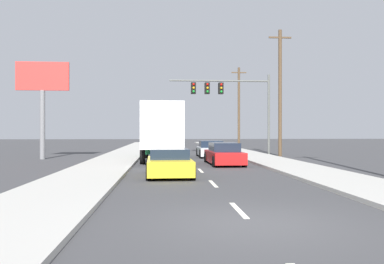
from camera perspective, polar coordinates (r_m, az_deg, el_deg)
The scene contains 12 objects.
ground_plane at distance 33.41m, azimuth -0.97°, elevation -3.29°, with size 140.00×140.00×0.00m, color #3D3D3F.
sidewalk_right at distance 29.21m, azimuth 9.62°, elevation -3.64°, with size 3.07×80.00×0.14m, color #B2AFA8.
sidewalk_left at distance 28.55m, azimuth -10.66°, elevation -3.72°, with size 3.07×80.00×0.14m, color #B2AFA8.
lane_markings at distance 29.86m, azimuth -0.58°, elevation -3.68°, with size 0.14×52.00×0.01m.
box_truck at distance 26.02m, azimuth -4.29°, elevation 0.42°, with size 2.70×8.49×3.67m.
car_yellow at distance 17.54m, azimuth -3.29°, elevation -4.52°, with size 2.08×4.22×1.20m.
car_silver at distance 30.50m, azimuth 2.71°, elevation -2.53°, with size 2.02×4.07×1.25m.
car_red at distance 23.58m, azimuth 4.62°, elevation -3.23°, with size 1.96×4.66×1.30m.
traffic_signal_mast at distance 34.03m, azimuth 4.59°, elevation 5.54°, with size 8.64×0.69×6.87m.
utility_pole_mid at distance 32.20m, azimuth 12.55°, elevation 5.73°, with size 1.80×0.28×9.99m.
utility_pole_far at distance 47.59m, azimuth 6.76°, elevation 3.65°, with size 1.80×0.28×9.59m.
roadside_billboard at distance 30.04m, azimuth -20.71°, elevation 5.58°, with size 3.68×0.36×6.88m.
Camera 1 is at (-1.87, -8.30, 1.96)m, focal length 37.08 mm.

